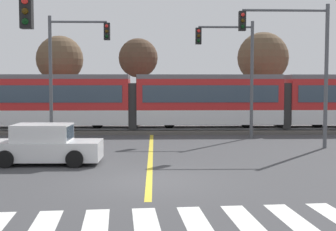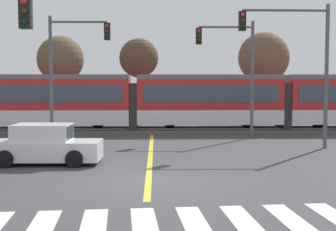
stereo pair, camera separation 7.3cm
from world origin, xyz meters
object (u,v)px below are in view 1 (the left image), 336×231
object	(u,v)px
light_rail_tram	(208,99)
bare_tree_east	(138,59)
sedan_crossing	(45,146)
traffic_light_far_left	(69,59)
bare_tree_far_east	(263,58)
traffic_light_mid_right	(298,52)
bare_tree_west	(60,60)
traffic_light_far_right	(234,61)

from	to	relation	value
light_rail_tram	bare_tree_east	xyz separation A→B (m)	(-4.58, 4.45, 2.80)
sedan_crossing	bare_tree_east	bearing A→B (deg)	79.54
traffic_light_far_left	bare_tree_far_east	distance (m)	16.43
traffic_light_mid_right	bare_tree_far_east	distance (m)	13.67
traffic_light_far_left	traffic_light_mid_right	bearing A→B (deg)	-15.93
traffic_light_mid_right	bare_tree_west	world-z (taller)	traffic_light_mid_right
light_rail_tram	traffic_light_mid_right	xyz separation A→B (m)	(3.31, -7.77, 2.48)
bare_tree_west	bare_tree_far_east	distance (m)	15.07
sedan_crossing	bare_tree_far_east	xyz separation A→B (m)	(12.39, 17.59, 4.29)
light_rail_tram	traffic_light_far_right	bearing A→B (deg)	-74.32
light_rail_tram	bare_tree_west	world-z (taller)	bare_tree_west
sedan_crossing	traffic_light_mid_right	xyz separation A→B (m)	(10.89, 4.01, 3.82)
sedan_crossing	traffic_light_far_right	bearing A→B (deg)	43.68
bare_tree_far_east	traffic_light_far_left	bearing A→B (deg)	-140.78
traffic_light_far_left	bare_tree_west	bearing A→B (deg)	104.49
traffic_light_far_right	bare_tree_west	world-z (taller)	traffic_light_far_right
light_rail_tram	bare_tree_east	bearing A→B (deg)	135.83
light_rail_tram	traffic_light_mid_right	distance (m)	8.80
traffic_light_far_right	sedan_crossing	bearing A→B (deg)	-136.32
bare_tree_east	sedan_crossing	bearing A→B (deg)	-100.46
sedan_crossing	bare_tree_east	xyz separation A→B (m)	(3.00, 16.24, 4.15)
traffic_light_far_left	bare_tree_east	bearing A→B (deg)	69.79
sedan_crossing	bare_tree_east	size ratio (longest dim) A/B	0.67
light_rail_tram	traffic_light_far_left	xyz separation A→B (m)	(-7.91, -4.57, 2.31)
traffic_light_far_right	bare_tree_west	bearing A→B (deg)	145.08
traffic_light_far_left	bare_tree_far_east	world-z (taller)	bare_tree_far_east
bare_tree_far_east	traffic_light_far_right	bearing A→B (deg)	-112.05
bare_tree_west	bare_tree_far_east	xyz separation A→B (m)	(14.99, 1.59, 0.22)
sedan_crossing	bare_tree_far_east	bearing A→B (deg)	54.84
sedan_crossing	light_rail_tram	bearing A→B (deg)	57.25
traffic_light_mid_right	traffic_light_far_right	distance (m)	4.79
sedan_crossing	bare_tree_east	distance (m)	17.02
light_rail_tram	traffic_light_far_right	xyz separation A→B (m)	(1.01, -3.58, 2.24)
light_rail_tram	traffic_light_far_left	distance (m)	9.42
light_rail_tram	bare_tree_far_east	xyz separation A→B (m)	(4.81, 5.81, 2.94)
light_rail_tram	bare_tree_west	bearing A→B (deg)	157.47
traffic_light_mid_right	bare_tree_east	world-z (taller)	traffic_light_mid_right
traffic_light_mid_right	traffic_light_far_left	world-z (taller)	traffic_light_mid_right
traffic_light_mid_right	light_rail_tram	bearing A→B (deg)	113.10
traffic_light_far_left	traffic_light_far_right	xyz separation A→B (m)	(8.91, 0.98, -0.07)
sedan_crossing	traffic_light_far_left	world-z (taller)	traffic_light_far_left
sedan_crossing	bare_tree_west	xyz separation A→B (m)	(-2.60, 16.01, 4.06)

